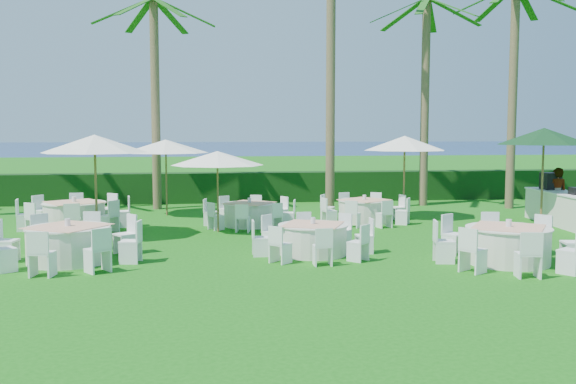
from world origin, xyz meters
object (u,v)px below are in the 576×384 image
object	(u,v)px
banquet_table_a	(68,243)
umbrella_b	(217,158)
umbrella_a	(95,144)
staff_person	(557,195)
umbrella_d	(405,143)
umbrella_green	(544,136)
banquet_table_e	(249,214)
banquet_table_b	(313,238)
buffet_table	(568,209)
umbrella_c	(166,146)
banquet_table_c	(508,244)
banquet_table_f	(364,210)
banquet_table_d	(75,215)

from	to	relation	value
banquet_table_a	umbrella_b	xyz separation A→B (m)	(3.37, 3.82, 1.68)
umbrella_a	staff_person	bearing A→B (deg)	5.02
umbrella_d	staff_person	size ratio (longest dim) A/B	1.57
umbrella_a	umbrella_green	bearing A→B (deg)	3.57
umbrella_d	umbrella_green	xyz separation A→B (m)	(3.84, -1.76, 0.23)
umbrella_d	umbrella_green	size ratio (longest dim) A/B	0.91
banquet_table_e	staff_person	xyz separation A→B (m)	(9.72, -0.42, 0.49)
banquet_table_b	buffet_table	distance (m)	9.04
banquet_table_a	umbrella_d	distance (m)	11.33
banquet_table_a	umbrella_a	distance (m)	3.88
umbrella_d	staff_person	distance (m)	5.03
umbrella_b	umbrella_d	xyz separation A→B (m)	(6.13, 2.02, 0.37)
umbrella_a	umbrella_c	bearing A→B (deg)	70.07
banquet_table_c	umbrella_d	distance (m)	7.52
umbrella_d	banquet_table_e	bearing A→B (deg)	-169.65
banquet_table_f	banquet_table_e	bearing A→B (deg)	-175.29
buffet_table	umbrella_green	bearing A→B (deg)	131.99
umbrella_green	banquet_table_c	bearing A→B (deg)	-124.98
umbrella_c	banquet_table_e	bearing A→B (deg)	-47.26
umbrella_a	umbrella_c	size ratio (longest dim) A/B	0.98
banquet_table_b	banquet_table_c	xyz separation A→B (m)	(4.03, -1.55, 0.05)
banquet_table_b	umbrella_d	world-z (taller)	umbrella_d
banquet_table_a	banquet_table_b	bearing A→B (deg)	1.67
banquet_table_a	banquet_table_d	size ratio (longest dim) A/B	1.00
banquet_table_d	umbrella_a	bearing A→B (deg)	-62.39
banquet_table_c	banquet_table_f	bearing A→B (deg)	102.85
umbrella_d	staff_person	xyz separation A→B (m)	(4.57, -1.36, -1.62)
banquet_table_b	umbrella_b	bearing A→B (deg)	119.86
banquet_table_b	umbrella_green	size ratio (longest dim) A/B	0.95
banquet_table_b	umbrella_b	size ratio (longest dim) A/B	1.08
banquet_table_c	umbrella_green	size ratio (longest dim) A/B	1.08
banquet_table_f	umbrella_green	xyz separation A→B (m)	(5.33, -1.12, 2.33)
banquet_table_b	banquet_table_e	bearing A→B (deg)	103.37
banquet_table_b	staff_person	world-z (taller)	staff_person
banquet_table_d	banquet_table_f	size ratio (longest dim) A/B	1.13
banquet_table_b	umbrella_a	xyz separation A→B (m)	(-5.37, 3.09, 2.16)
banquet_table_d	buffet_table	size ratio (longest dim) A/B	0.72
banquet_table_c	banquet_table_d	xyz separation A→B (m)	(-10.31, 6.38, -0.00)
umbrella_a	staff_person	size ratio (longest dim) A/B	1.64
banquet_table_a	banquet_table_d	bearing A→B (deg)	99.16
umbrella_green	banquet_table_e	bearing A→B (deg)	174.79
banquet_table_e	buffet_table	size ratio (longest dim) A/B	0.63
umbrella_a	umbrella_c	world-z (taller)	umbrella_a
banquet_table_b	staff_person	xyz separation A→B (m)	(8.59, 4.32, 0.49)
banquet_table_b	banquet_table_e	distance (m)	4.87
banquet_table_c	buffet_table	xyz separation A→B (m)	(4.37, 4.87, 0.12)
banquet_table_d	staff_person	size ratio (longest dim) A/B	1.85
umbrella_green	buffet_table	world-z (taller)	umbrella_green
banquet_table_d	umbrella_d	world-z (taller)	umbrella_d
umbrella_d	umbrella_green	bearing A→B (deg)	-24.63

